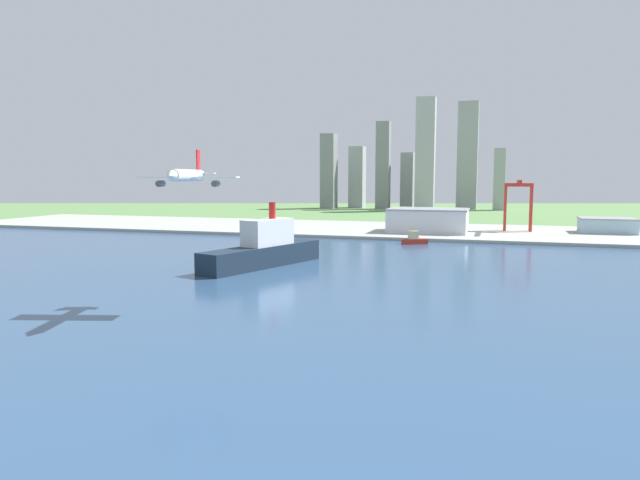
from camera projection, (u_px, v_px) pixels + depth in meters
The scene contains 10 objects.
ground_plane at pixel (361, 265), 310.19m from camera, with size 2400.00×2400.00×0.00m, color #59834A.
water_bay at pixel (329, 285), 253.23m from camera, with size 840.00×360.00×0.15m, color #2D4C70.
industrial_pier at pixel (413, 231), 490.38m from camera, with size 840.00×140.00×2.50m, color #A1A59B.
airplane_landing at pixel (187, 176), 198.97m from camera, with size 35.11×39.98×13.31m.
tugboat_small at pixel (414, 239), 403.14m from camera, with size 17.84×12.77×11.97m.
cargo_ship at pixel (264, 249), 303.84m from camera, with size 39.43×81.11×33.36m.
port_crane_red at pixel (519, 194), 469.33m from camera, with size 22.28×46.80×41.61m.
warehouse_main at pixel (428, 220), 465.00m from camera, with size 62.38×42.08×18.81m.
warehouse_annex at pixel (607, 225), 457.29m from camera, with size 41.30×29.16×11.94m.
distant_skyline at pixel (409, 166), 818.42m from camera, with size 252.91×70.78×151.19m.
Camera 1 is at (70.13, 0.50, 47.49)m, focal length 32.67 mm.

